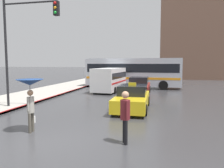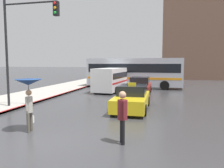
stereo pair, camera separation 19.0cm
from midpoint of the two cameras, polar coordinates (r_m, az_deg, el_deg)
ground_plane at (r=7.92m, az=-16.74°, el=-14.97°), size 300.00×300.00×0.00m
taxi at (r=13.04m, az=4.90°, el=-3.75°), size 1.91×4.56×1.60m
sedan_red at (r=19.60m, az=6.76°, el=-0.64°), size 1.91×4.77×1.51m
ambulance_van at (r=21.42m, az=-0.78°, el=1.46°), size 2.48×5.75×2.27m
city_bus at (r=24.60m, az=5.26°, el=3.26°), size 10.65×3.23×3.28m
pedestrian_with_umbrella at (r=9.14m, az=-21.18°, el=-1.27°), size 1.05×1.05×2.11m
pedestrian_man at (r=7.41m, az=2.72°, el=-7.39°), size 0.44×0.47×1.80m
traffic_light at (r=14.07m, az=-22.24°, el=12.11°), size 3.54×0.38×6.50m
building_tower_near at (r=44.91m, az=21.57°, el=16.20°), size 13.58×10.92×22.87m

